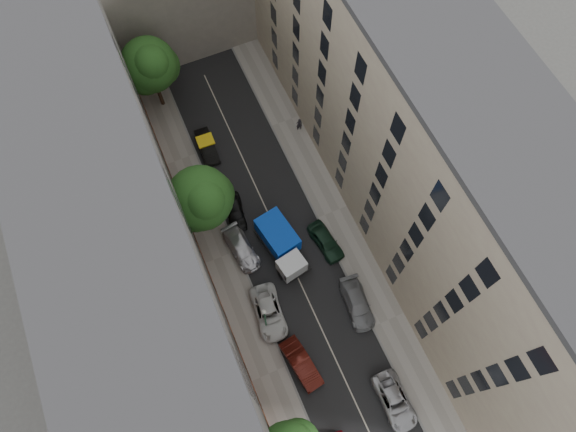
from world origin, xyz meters
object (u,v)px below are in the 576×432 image
car_left_3 (241,249)px  car_right_0 (395,401)px  tree_mid (202,200)px  pedestrian (299,124)px  car_left_2 (269,313)px  car_left_5 (207,146)px  car_right_2 (326,241)px  car_right_1 (357,304)px  tree_far (151,67)px  car_left_1 (301,364)px  tarp_truck (281,244)px  car_left_4 (235,212)px  lamp_post (265,317)px

car_left_3 → car_right_0: 17.94m
tree_mid → pedestrian: bearing=28.8°
car_left_2 → car_left_5: bearing=93.6°
car_left_5 → pedestrian: pedestrian is taller
car_right_2 → pedestrian: 12.49m
car_left_3 → pedestrian: size_ratio=2.83×
pedestrian → car_left_3: bearing=54.4°
car_right_1 → car_right_2: (-0.03, 6.20, 0.03)m
car_right_2 → pedestrian: (2.83, 12.16, 0.26)m
car_right_2 → tree_far: 22.79m
car_left_1 → tree_mid: size_ratio=0.53×
tarp_truck → tree_far: (-4.74, 19.42, 4.34)m
tree_mid → car_right_0: bearing=-68.1°
car_left_4 → car_right_2: (6.37, -6.00, 0.05)m
car_left_5 → tarp_truck: bearing=-76.9°
car_left_5 → lamp_post: lamp_post is taller
car_right_0 → tree_mid: 22.26m
car_left_2 → pedestrian: pedestrian is taller
car_left_4 → car_right_1: (6.40, -12.20, 0.02)m
pedestrian → car_right_1: bearing=91.4°
car_left_5 → car_left_2: bearing=-90.9°
car_right_2 → tree_far: bearing=104.7°
lamp_post → tree_far: bearing=91.9°
car_left_2 → tree_far: bearing=99.6°
lamp_post → car_left_4: bearing=82.6°
car_right_0 → tree_mid: tree_mid is taller
car_left_4 → car_right_1: 13.78m
tarp_truck → car_left_3: bearing=147.6°
car_left_1 → tree_mid: 15.58m
car_right_2 → tree_far: tree_far is taller
tree_mid → lamp_post: bearing=-84.1°
tarp_truck → car_left_4: tarp_truck is taller
pedestrian → tree_far: bearing=-25.9°
tree_far → lamp_post: size_ratio=1.55×
car_right_1 → car_right_0: bearing=-89.2°
car_right_1 → car_left_3: bearing=136.4°
car_left_3 → car_left_4: (0.80, 3.60, -0.01)m
tree_mid → lamp_post: (1.09, -10.54, -2.12)m
tree_mid → car_left_2: bearing=-80.1°
car_left_2 → car_left_5: car_left_2 is taller
car_right_1 → car_left_1: bearing=-151.5°
tree_far → car_left_3: bearing=-85.5°
car_left_5 → tree_far: tree_far is taller
tarp_truck → lamp_post: (-3.91, -5.85, 2.14)m
tarp_truck → car_right_2: size_ratio=1.49×
car_right_2 → lamp_post: 9.59m
tarp_truck → car_left_2: 6.01m
car_left_5 → pedestrian: bearing=-7.1°
car_left_4 → car_right_1: bearing=-53.2°
pedestrian → car_left_1: bearing=76.4°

